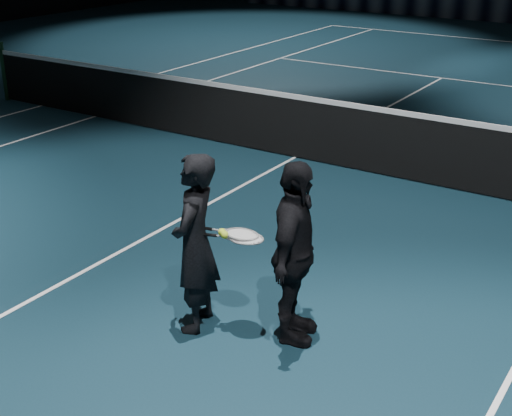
{
  "coord_description": "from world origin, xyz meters",
  "views": [
    {
      "loc": [
        4.95,
        -8.73,
        3.4
      ],
      "look_at": [
        2.11,
        -4.33,
        1.2
      ],
      "focal_mm": 50.0,
      "sensor_mm": 36.0,
      "label": 1
    }
  ],
  "objects_px": {
    "player_a": "(195,243)",
    "racket_upper": "(242,234)",
    "racket_lower": "(247,239)",
    "tennis_balls": "(224,231)",
    "player_b": "(294,254)"
  },
  "relations": [
    {
      "from": "player_a",
      "to": "tennis_balls",
      "type": "relative_size",
      "value": 13.26
    },
    {
      "from": "racket_lower",
      "to": "tennis_balls",
      "type": "height_order",
      "value": "tennis_balls"
    },
    {
      "from": "racket_lower",
      "to": "tennis_balls",
      "type": "xyz_separation_m",
      "value": [
        -0.19,
        -0.06,
        0.04
      ]
    },
    {
      "from": "racket_upper",
      "to": "player_a",
      "type": "bearing_deg",
      "value": -178.29
    },
    {
      "from": "racket_upper",
      "to": "tennis_balls",
      "type": "bearing_deg",
      "value": -170.43
    },
    {
      "from": "player_a",
      "to": "racket_lower",
      "type": "distance_m",
      "value": 0.46
    },
    {
      "from": "player_a",
      "to": "racket_lower",
      "type": "xyz_separation_m",
      "value": [
        0.42,
        0.15,
        0.09
      ]
    },
    {
      "from": "player_a",
      "to": "racket_upper",
      "type": "distance_m",
      "value": 0.42
    },
    {
      "from": "player_a",
      "to": "player_b",
      "type": "bearing_deg",
      "value": 91.02
    },
    {
      "from": "player_a",
      "to": "tennis_balls",
      "type": "height_order",
      "value": "player_a"
    },
    {
      "from": "player_a",
      "to": "racket_lower",
      "type": "relative_size",
      "value": 2.34
    },
    {
      "from": "player_a",
      "to": "tennis_balls",
      "type": "bearing_deg",
      "value": 92.15
    },
    {
      "from": "player_b",
      "to": "tennis_balls",
      "type": "relative_size",
      "value": 13.26
    },
    {
      "from": "racket_lower",
      "to": "racket_upper",
      "type": "xyz_separation_m",
      "value": [
        -0.06,
        0.02,
        0.02
      ]
    },
    {
      "from": "player_b",
      "to": "player_a",
      "type": "bearing_deg",
      "value": 92.11
    }
  ]
}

